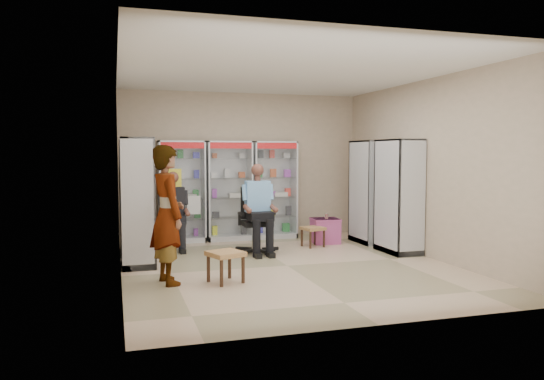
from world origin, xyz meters
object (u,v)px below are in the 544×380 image
object	(u,v)px
standing_man	(168,215)
cabinet_right_far	(370,192)
office_chair	(257,220)
seated_shopkeeper	(257,211)
cabinet_back_mid	(229,191)
pink_trunk	(325,231)
cabinet_back_right	(274,190)
cabinet_left_far	(135,196)
cabinet_left_near	(137,202)
cabinet_back_left	(182,192)
wooden_chair	(173,223)
woven_stool_a	(313,237)
woven_stool_b	(226,267)
cabinet_right_near	(399,196)

from	to	relation	value
standing_man	cabinet_right_far	bearing A→B (deg)	-74.64
office_chair	seated_shopkeeper	distance (m)	0.17
cabinet_back_mid	pink_trunk	size ratio (longest dim) A/B	3.99
office_chair	standing_man	bearing A→B (deg)	-132.45
seated_shopkeeper	cabinet_back_mid	bearing A→B (deg)	97.54
cabinet_back_right	standing_man	xyz separation A→B (m)	(-2.49, -3.33, -0.07)
cabinet_left_far	cabinet_left_near	xyz separation A→B (m)	(0.00, -1.10, 0.00)
cabinet_right_far	pink_trunk	size ratio (longest dim) A/B	3.99
standing_man	office_chair	bearing A→B (deg)	-55.83
office_chair	cabinet_back_right	bearing A→B (deg)	63.39
cabinet_back_right	office_chair	xyz separation A→B (m)	(-0.76, -1.48, -0.42)
cabinet_right_far	cabinet_left_far	xyz separation A→B (m)	(-4.46, 0.20, 0.00)
cabinet_right_far	cabinet_back_left	bearing A→B (deg)	72.25
seated_shopkeeper	cabinet_left_near	bearing A→B (deg)	-165.87
standing_man	wooden_chair	bearing A→B (deg)	-20.23
pink_trunk	cabinet_left_far	bearing A→B (deg)	179.80
wooden_chair	woven_stool_a	world-z (taller)	wooden_chair
cabinet_back_right	wooden_chair	distance (m)	2.33
cabinet_left_near	woven_stool_b	world-z (taller)	cabinet_left_near
cabinet_back_mid	cabinet_left_near	xyz separation A→B (m)	(-1.88, -2.03, 0.00)
cabinet_left_near	cabinet_right_near	bearing A→B (deg)	87.43
cabinet_back_mid	woven_stool_a	world-z (taller)	cabinet_back_mid
cabinet_back_left	cabinet_back_right	size ratio (longest dim) A/B	1.00
cabinet_back_left	cabinet_right_far	distance (m)	3.71
cabinet_left_far	woven_stool_a	bearing A→B (deg)	84.12
cabinet_left_far	cabinet_back_left	bearing A→B (deg)	135.00
seated_shopkeeper	wooden_chair	bearing A→B (deg)	150.51
cabinet_back_left	office_chair	world-z (taller)	cabinet_back_left
cabinet_left_near	cabinet_right_far	bearing A→B (deg)	101.41
woven_stool_a	woven_stool_b	size ratio (longest dim) A/B	0.88
office_chair	woven_stool_a	distance (m)	1.24
cabinet_right_near	standing_man	world-z (taller)	cabinet_right_near
pink_trunk	cabinet_right_far	bearing A→B (deg)	-12.32
cabinet_back_right	standing_man	size ratio (longest dim) A/B	1.07
cabinet_back_left	standing_man	world-z (taller)	cabinet_back_left
cabinet_back_left	woven_stool_a	xyz separation A→B (m)	(2.29, -1.26, -0.81)
seated_shopkeeper	woven_stool_b	world-z (taller)	seated_shopkeeper
wooden_chair	pink_trunk	distance (m)	2.94
cabinet_right_near	woven_stool_a	bearing A→B (deg)	52.01
office_chair	woven_stool_a	world-z (taller)	office_chair
cabinet_left_far	wooden_chair	size ratio (longest dim) A/B	2.13
cabinet_back_mid	woven_stool_a	distance (m)	2.01
wooden_chair	woven_stool_b	xyz separation A→B (m)	(0.41, -2.78, -0.26)
woven_stool_b	standing_man	distance (m)	1.06
cabinet_right_near	woven_stool_a	distance (m)	1.77
cabinet_left_near	woven_stool_b	bearing A→B (deg)	36.46
cabinet_back_right	cabinet_right_near	size ratio (longest dim) A/B	1.00
cabinet_back_right	cabinet_left_far	world-z (taller)	same
cabinet_back_left	woven_stool_a	size ratio (longest dim) A/B	5.33
cabinet_back_right	woven_stool_a	world-z (taller)	cabinet_back_right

